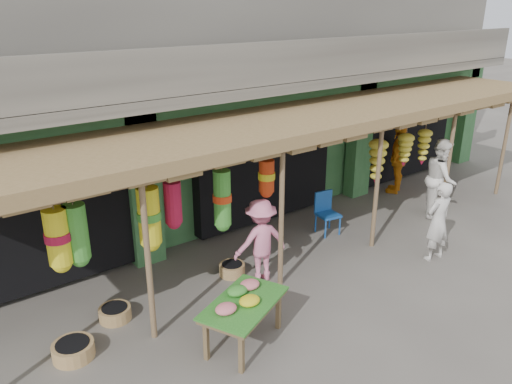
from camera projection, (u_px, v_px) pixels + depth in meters
ground at (331, 256)px, 10.03m from camera, size 80.00×80.00×0.00m
building at (198, 62)px, 12.44m from camera, size 16.40×6.80×7.00m
awning at (303, 124)px, 9.62m from camera, size 14.00×2.70×2.79m
flower_table at (243, 303)px, 7.26m from camera, size 1.59×1.31×0.83m
blue_chair at (326, 210)px, 10.90m from camera, size 0.51×0.52×0.93m
basket_left at (115, 313)px, 7.99m from camera, size 0.52×0.52×0.21m
basket_mid at (73, 350)px, 7.13m from camera, size 0.67×0.67×0.23m
basket_right at (232, 269)px, 9.30m from camera, size 0.62×0.62×0.22m
person_front at (438, 221)px, 9.66m from camera, size 0.63×0.45×1.61m
person_right at (441, 178)px, 11.65m from camera, size 1.15×1.11×1.87m
person_vendor at (398, 158)px, 13.10m from camera, size 1.20×0.90×1.90m
person_shopper at (261, 241)px, 8.92m from camera, size 1.10×0.76×1.57m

